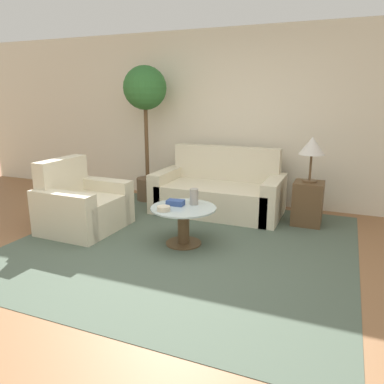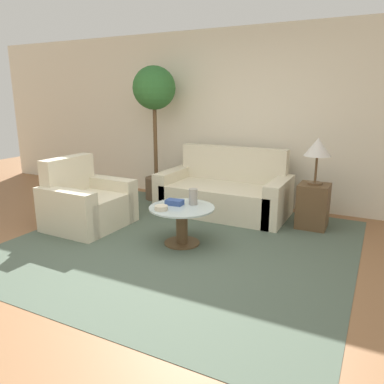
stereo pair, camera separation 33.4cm
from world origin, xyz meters
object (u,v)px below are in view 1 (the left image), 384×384
at_px(armchair, 81,207).
at_px(book_stack, 175,203).
at_px(vase, 194,197).
at_px(sofa_main, 220,192).
at_px(bowl, 164,209).
at_px(coffee_table, 183,220).
at_px(table_lamp, 312,147).
at_px(potted_plant, 145,103).

relative_size(armchair, book_stack, 4.89).
height_order(vase, book_stack, vase).
bearing_deg(book_stack, armchair, 178.17).
xyz_separation_m(sofa_main, bowl, (-0.12, -1.56, 0.18)).
distance_m(coffee_table, book_stack, 0.22).
distance_m(sofa_main, book_stack, 1.32).
height_order(sofa_main, table_lamp, table_lamp).
height_order(vase, bowl, vase).
bearing_deg(armchair, vase, -82.56).
distance_m(armchair, vase, 1.50).
height_order(coffee_table, vase, vase).
relative_size(sofa_main, table_lamp, 3.10).
relative_size(armchair, potted_plant, 0.47).
bearing_deg(bowl, vase, 59.92).
distance_m(table_lamp, book_stack, 1.87).
xyz_separation_m(table_lamp, book_stack, (-1.33, -1.20, -0.55)).
relative_size(table_lamp, potted_plant, 0.28).
distance_m(table_lamp, potted_plant, 2.55).
bearing_deg(bowl, book_stack, 84.48).
bearing_deg(armchair, coffee_table, -88.24).
bearing_deg(potted_plant, armchair, -94.78).
height_order(armchair, bowl, armchair).
relative_size(table_lamp, bowl, 4.03).
bearing_deg(sofa_main, bowl, -94.31).
bearing_deg(sofa_main, armchair, -135.47).
xyz_separation_m(coffee_table, potted_plant, (-1.28, 1.49, 1.24)).
distance_m(coffee_table, table_lamp, 1.88).
bearing_deg(vase, armchair, -173.76).
bearing_deg(potted_plant, coffee_table, -49.37).
bearing_deg(table_lamp, coffee_table, -134.42).
relative_size(vase, book_stack, 0.91).
relative_size(potted_plant, bowl, 14.50).
distance_m(vase, book_stack, 0.22).
bearing_deg(table_lamp, vase, -136.42).
xyz_separation_m(coffee_table, book_stack, (-0.11, 0.04, 0.18)).
relative_size(sofa_main, bowl, 12.50).
distance_m(coffee_table, vase, 0.29).
height_order(sofa_main, armchair, sofa_main).
bearing_deg(coffee_table, potted_plant, 130.63).
height_order(sofa_main, vase, sofa_main).
height_order(armchair, vase, armchair).
bearing_deg(sofa_main, potted_plant, 173.46).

